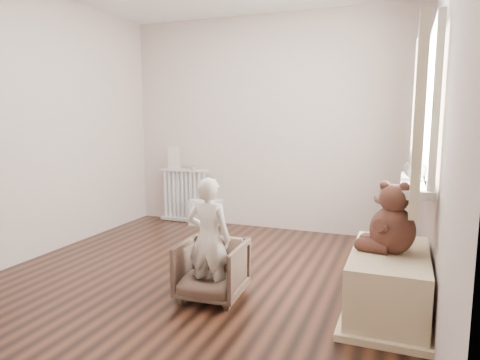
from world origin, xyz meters
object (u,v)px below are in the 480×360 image
(radiator, at_px, (184,193))
(plush_cat, at_px, (415,167))
(teddy_bear, at_px, (393,222))
(child, at_px, (209,239))
(armchair, at_px, (212,270))
(toy_vanity, at_px, (206,204))
(toy_bench, at_px, (388,287))

(radiator, xyz_separation_m, plush_cat, (2.78, -1.37, 0.61))
(teddy_bear, bearing_deg, child, -160.14)
(armchair, bearing_deg, toy_vanity, 113.92)
(toy_vanity, bearing_deg, armchair, -63.11)
(toy_vanity, relative_size, teddy_bear, 1.22)
(toy_bench, bearing_deg, radiator, 144.67)
(armchair, bearing_deg, radiator, 120.34)
(armchair, bearing_deg, plush_cat, 23.19)
(toy_vanity, height_order, teddy_bear, teddy_bear)
(toy_vanity, distance_m, teddy_bear, 2.98)
(child, bearing_deg, teddy_bear, -171.90)
(toy_vanity, xyz_separation_m, armchair, (1.03, -2.04, -0.05))
(toy_vanity, bearing_deg, toy_bench, -38.51)
(radiator, distance_m, child, 2.52)
(plush_cat, bearing_deg, armchair, -163.99)
(toy_bench, distance_m, plush_cat, 0.95)
(child, distance_m, toy_bench, 1.33)
(radiator, height_order, plush_cat, plush_cat)
(child, bearing_deg, toy_bench, -171.86)
(plush_cat, bearing_deg, child, -162.39)
(toy_bench, height_order, plush_cat, plush_cat)
(radiator, relative_size, toy_vanity, 1.19)
(armchair, bearing_deg, teddy_bear, 5.93)
(radiator, bearing_deg, toy_vanity, -5.26)
(teddy_bear, distance_m, plush_cat, 0.61)
(plush_cat, bearing_deg, teddy_bear, -115.30)
(toy_vanity, height_order, toy_bench, toy_vanity)
(toy_vanity, xyz_separation_m, teddy_bear, (2.32, -1.84, 0.40))
(toy_bench, relative_size, plush_cat, 3.56)
(toy_vanity, xyz_separation_m, child, (1.03, -2.09, 0.21))
(armchair, bearing_deg, child, -92.97)
(armchair, distance_m, toy_bench, 1.29)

